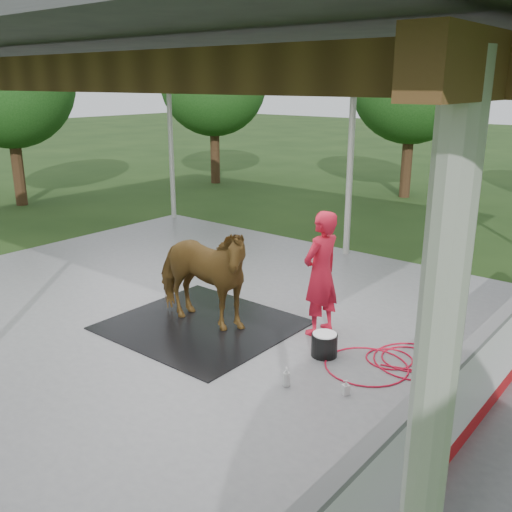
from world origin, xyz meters
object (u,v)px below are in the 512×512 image
Objects in this scene: dasher_board at (486,372)px; handler at (321,273)px; horse at (200,275)px; wash_bucket at (324,344)px.

dasher_board is 4.12× the size of handler.
dasher_board is 4.36m from horse.
handler is (1.60, 0.98, 0.11)m from horse.
horse is at bearing -176.57° from dasher_board.
wash_bucket is at bearing 45.31° from handler.
horse is (-4.34, -0.26, 0.32)m from dasher_board.
handler is 5.21× the size of wash_bucket.
handler is at bearing -63.75° from horse.
dasher_board is at bearing 82.27° from handler.
handler reaches higher than horse.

